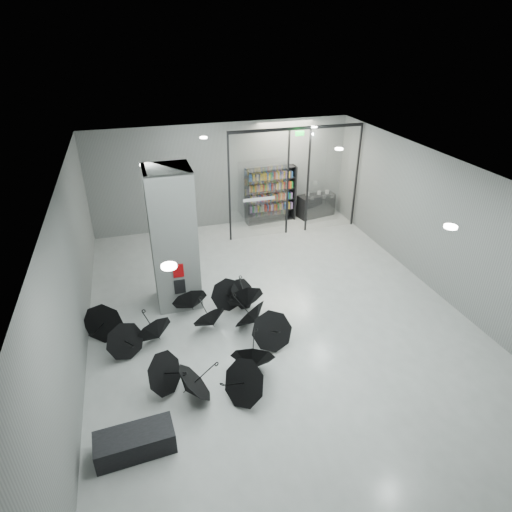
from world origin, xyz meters
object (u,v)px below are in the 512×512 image
object	(u,v)px
bench	(135,442)
shop_counter	(316,205)
bookshelf	(271,195)
umbrella_cluster	(209,336)
column	(173,239)

from	to	relation	value
bench	shop_counter	bearing A→B (deg)	47.33
bench	bookshelf	distance (m)	11.28
shop_counter	umbrella_cluster	size ratio (longest dim) A/B	0.30
bookshelf	shop_counter	world-z (taller)	bookshelf
bench	bookshelf	size ratio (longest dim) A/B	0.66
bookshelf	umbrella_cluster	world-z (taller)	bookshelf
bench	umbrella_cluster	size ratio (longest dim) A/B	0.29
column	bench	distance (m)	5.38
bench	shop_counter	world-z (taller)	shop_counter
bookshelf	bench	bearing A→B (deg)	-125.84
bench	bookshelf	bearing A→B (deg)	55.29
column	bookshelf	distance (m)	6.51
bookshelf	shop_counter	xyz separation A→B (m)	(2.00, -0.01, -0.66)
bench	umbrella_cluster	xyz separation A→B (m)	(1.92, 2.62, 0.08)
umbrella_cluster	bench	bearing A→B (deg)	-126.21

